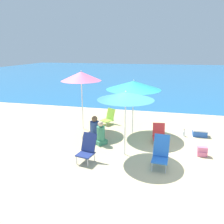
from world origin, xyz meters
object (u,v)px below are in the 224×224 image
at_px(beach_chair_blue, 161,152).
at_px(beach_umbrella_teal, 134,85).
at_px(person_seated_near, 101,135).
at_px(beach_umbrella_pink, 81,76).
at_px(water_bottle, 184,134).
at_px(beach_umbrella_blue, 126,96).
at_px(cooler_box, 200,132).
at_px(beach_chair_lime, 109,117).
at_px(beach_chair_red, 159,134).
at_px(person_seated_far, 95,129).
at_px(beach_chair_navy, 87,148).
at_px(backpack_pink, 202,151).

bearing_deg(beach_chair_blue, beach_umbrella_teal, 119.80).
height_order(beach_umbrella_teal, person_seated_near, beach_umbrella_teal).
bearing_deg(person_seated_near, beach_umbrella_pink, 173.15).
distance_m(person_seated_near, water_bottle, 3.24).
bearing_deg(beach_umbrella_blue, cooler_box, 40.51).
relative_size(beach_umbrella_teal, beach_chair_lime, 3.02).
height_order(beach_chair_red, person_seated_far, person_seated_far).
bearing_deg(beach_chair_blue, beach_chair_navy, -170.95).
xyz_separation_m(person_seated_near, backpack_pink, (3.32, -0.14, -0.20)).
bearing_deg(beach_umbrella_teal, cooler_box, 6.22).
height_order(beach_umbrella_blue, water_bottle, beach_umbrella_blue).
xyz_separation_m(person_seated_far, water_bottle, (3.28, 0.91, -0.23)).
distance_m(beach_umbrella_teal, cooler_box, 3.13).
relative_size(beach_umbrella_pink, beach_chair_red, 3.66).
bearing_deg(beach_umbrella_teal, beach_chair_navy, -111.12).
relative_size(beach_chair_blue, cooler_box, 1.69).
relative_size(person_seated_far, water_bottle, 3.09).
xyz_separation_m(beach_chair_lime, backpack_pink, (3.58, -2.32, -0.16)).
distance_m(beach_chair_blue, beach_chair_lime, 3.99).
distance_m(beach_umbrella_teal, beach_chair_blue, 3.01).
xyz_separation_m(person_seated_near, cooler_box, (3.49, 1.58, -0.22)).
relative_size(beach_umbrella_pink, beach_chair_lime, 3.45).
bearing_deg(beach_umbrella_blue, person_seated_far, 140.55).
relative_size(beach_chair_blue, beach_chair_red, 1.35).
distance_m(beach_chair_navy, cooler_box, 4.54).
distance_m(beach_chair_navy, person_seated_near, 1.25).
relative_size(beach_umbrella_pink, person_seated_far, 2.84).
distance_m(beach_umbrella_pink, water_bottle, 4.56).
xyz_separation_m(person_seated_near, person_seated_far, (-0.38, 0.50, -0.01)).
relative_size(beach_chair_red, person_seated_far, 0.78).
bearing_deg(water_bottle, beach_chair_navy, -138.09).
bearing_deg(beach_umbrella_pink, beach_umbrella_blue, -41.94).
bearing_deg(person_seated_far, beach_umbrella_pink, 104.73).
distance_m(beach_umbrella_pink, beach_chair_red, 3.70).
bearing_deg(beach_chair_red, beach_chair_navy, -142.92).
xyz_separation_m(beach_chair_red, cooler_box, (1.53, 0.93, -0.16)).
bearing_deg(beach_chair_blue, person_seated_near, 156.88).
xyz_separation_m(beach_chair_lime, person_seated_far, (-0.12, -1.68, 0.03)).
xyz_separation_m(beach_umbrella_pink, beach_chair_navy, (1.09, -2.54, -1.78)).
distance_m(beach_umbrella_pink, beach_chair_navy, 3.28).
height_order(beach_umbrella_pink, cooler_box, beach_umbrella_pink).
height_order(beach_chair_lime, person_seated_far, person_seated_far).
height_order(person_seated_far, cooler_box, person_seated_far).
bearing_deg(water_bottle, person_seated_far, -164.51).
relative_size(beach_umbrella_blue, beach_chair_red, 3.10).
xyz_separation_m(beach_umbrella_teal, beach_chair_blue, (1.13, -2.37, -1.47)).
bearing_deg(person_seated_far, beach_chair_lime, 56.49).
distance_m(beach_umbrella_blue, beach_chair_blue, 1.89).
xyz_separation_m(beach_umbrella_teal, beach_umbrella_pink, (-2.07, -0.01, 0.28)).
xyz_separation_m(beach_umbrella_blue, beach_umbrella_pink, (-2.10, 1.88, 0.30)).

